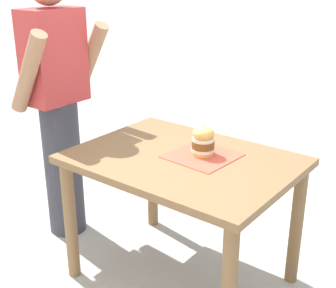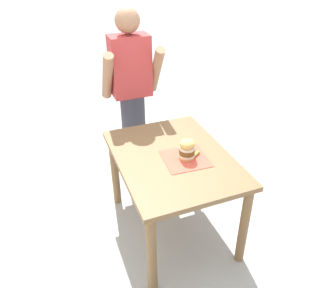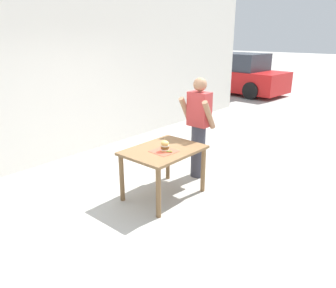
{
  "view_description": "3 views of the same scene",
  "coord_description": "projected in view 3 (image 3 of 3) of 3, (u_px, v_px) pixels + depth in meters",
  "views": [
    {
      "loc": [
        -1.83,
        -1.31,
        1.7
      ],
      "look_at": [
        0.0,
        0.1,
        0.8
      ],
      "focal_mm": 50.0,
      "sensor_mm": 36.0,
      "label": 1
    },
    {
      "loc": [
        -0.81,
        -1.92,
        2.14
      ],
      "look_at": [
        0.0,
        0.1,
        0.8
      ],
      "focal_mm": 35.0,
      "sensor_mm": 36.0,
      "label": 2
    },
    {
      "loc": [
        2.99,
        -3.36,
        2.35
      ],
      "look_at": [
        0.0,
        0.1,
        0.8
      ],
      "focal_mm": 35.0,
      "sensor_mm": 36.0,
      "label": 3
    }
  ],
  "objects": [
    {
      "name": "serving_paper",
      "position": [
        164.0,
        151.0,
        4.67
      ],
      "size": [
        0.35,
        0.35,
        0.0
      ],
      "primitive_type": "cube",
      "rotation": [
        0.0,
        0.0,
        -0.06
      ],
      "color": "#D64C38",
      "rests_on": "patio_table"
    },
    {
      "name": "patio_table",
      "position": [
        164.0,
        157.0,
        4.81
      ],
      "size": [
        0.84,
        1.14,
        0.75
      ],
      "color": "brown",
      "rests_on": "ground"
    },
    {
      "name": "pickle_spear",
      "position": [
        169.0,
        152.0,
        4.61
      ],
      "size": [
        0.08,
        0.07,
        0.02
      ],
      "primitive_type": "cylinder",
      "rotation": [
        0.0,
        1.57,
        0.61
      ],
      "color": "#8EA83D",
      "rests_on": "serving_paper"
    },
    {
      "name": "parked_car_near_curb",
      "position": [
        235.0,
        75.0,
        13.46
      ],
      "size": [
        4.3,
        2.05,
        1.6
      ],
      "color": "red",
      "rests_on": "ground"
    },
    {
      "name": "building_wall",
      "position": [
        103.0,
        3.0,
        6.6
      ],
      "size": [
        0.3,
        10.0,
        5.87
      ],
      "primitive_type": "cube",
      "color": "silver",
      "rests_on": "ground"
    },
    {
      "name": "sandwich",
      "position": [
        165.0,
        146.0,
        4.64
      ],
      "size": [
        0.12,
        0.12,
        0.19
      ],
      "color": "#E5B25B",
      "rests_on": "serving_paper"
    },
    {
      "name": "diner_across_table",
      "position": [
        199.0,
        127.0,
        5.42
      ],
      "size": [
        0.55,
        0.35,
        1.69
      ],
      "color": "#33333D",
      "rests_on": "ground"
    },
    {
      "name": "ground_plane",
      "position": [
        164.0,
        195.0,
        5.01
      ],
      "size": [
        80.0,
        80.0,
        0.0
      ],
      "primitive_type": "plane",
      "color": "#ADAAA3"
    }
  ]
}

